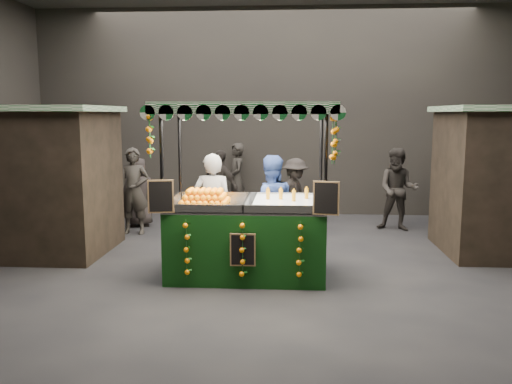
{
  "coord_description": "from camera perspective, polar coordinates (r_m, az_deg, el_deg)",
  "views": [
    {
      "loc": [
        0.28,
        -8.07,
        2.46
      ],
      "look_at": [
        -0.29,
        0.28,
        1.23
      ],
      "focal_mm": 37.36,
      "sensor_mm": 36.0,
      "label": 1
    }
  ],
  "objects": [
    {
      "name": "neighbour_stall_left",
      "position": [
        10.27,
        -23.26,
        1.24
      ],
      "size": [
        3.0,
        2.2,
        2.6
      ],
      "color": "black",
      "rests_on": "ground"
    },
    {
      "name": "shopper_6",
      "position": [
        12.84,
        -2.09,
        1.31
      ],
      "size": [
        0.59,
        0.74,
        1.77
      ],
      "rotation": [
        0.0,
        0.0,
        -1.28
      ],
      "color": "black",
      "rests_on": "ground"
    },
    {
      "name": "shopper_4",
      "position": [
        11.96,
        -12.45,
        -0.0
      ],
      "size": [
        0.85,
        0.68,
        1.52
      ],
      "rotation": [
        0.0,
        0.0,
        3.44
      ],
      "color": "black",
      "rests_on": "ground"
    },
    {
      "name": "ground",
      "position": [
        8.44,
        1.84,
        -8.58
      ],
      "size": [
        12.0,
        12.0,
        0.0
      ],
      "primitive_type": "plane",
      "color": "black",
      "rests_on": "ground"
    },
    {
      "name": "market_hall",
      "position": [
        8.13,
        1.95,
        14.87
      ],
      "size": [
        12.1,
        10.1,
        5.05
      ],
      "color": "black",
      "rests_on": "ground"
    },
    {
      "name": "shopper_1",
      "position": [
        11.65,
        14.97,
        0.26
      ],
      "size": [
        1.0,
        0.88,
        1.75
      ],
      "rotation": [
        0.0,
        0.0,
        -0.29
      ],
      "color": "black",
      "rests_on": "ground"
    },
    {
      "name": "vendor_blue",
      "position": [
        8.97,
        1.53,
        -1.71
      ],
      "size": [
        0.98,
        0.82,
        1.78
      ],
      "rotation": [
        0.0,
        0.0,
        3.33
      ],
      "color": "navy",
      "rests_on": "ground"
    },
    {
      "name": "shopper_0",
      "position": [
        11.23,
        -12.96,
        0.11
      ],
      "size": [
        0.66,
        0.45,
        1.78
      ],
      "rotation": [
        0.0,
        0.0,
        -0.03
      ],
      "color": "#292521",
      "rests_on": "ground"
    },
    {
      "name": "juice_stall",
      "position": [
        8.03,
        -0.98,
        -3.44
      ],
      "size": [
        2.71,
        1.59,
        2.63
      ],
      "color": "black",
      "rests_on": "ground"
    },
    {
      "name": "shopper_5",
      "position": [
        11.95,
        24.24,
        0.19
      ],
      "size": [
        1.43,
        1.7,
        1.83
      ],
      "rotation": [
        0.0,
        0.0,
        2.19
      ],
      "color": "black",
      "rests_on": "ground"
    },
    {
      "name": "shopper_3",
      "position": [
        11.31,
        4.2,
        -0.27
      ],
      "size": [
        1.04,
        1.14,
        1.54
      ],
      "rotation": [
        0.0,
        0.0,
        0.96
      ],
      "color": "black",
      "rests_on": "ground"
    },
    {
      "name": "shopper_2",
      "position": [
        11.79,
        -3.82,
        0.44
      ],
      "size": [
        1.04,
        0.9,
        1.68
      ],
      "rotation": [
        0.0,
        0.0,
        2.53
      ],
      "color": "black",
      "rests_on": "ground"
    },
    {
      "name": "vendor_grey",
      "position": [
        8.89,
        -4.66,
        -1.71
      ],
      "size": [
        0.67,
        0.45,
        1.82
      ],
      "rotation": [
        0.0,
        0.0,
        3.12
      ],
      "color": "slate",
      "rests_on": "ground"
    }
  ]
}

